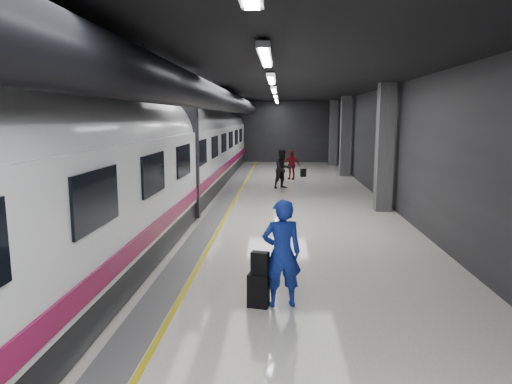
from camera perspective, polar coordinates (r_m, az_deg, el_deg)
name	(u,v)px	position (r m, az deg, el deg)	size (l,w,h in m)	color
ground	(253,221)	(14.76, -0.40, -3.68)	(40.00, 40.00, 0.00)	white
platform_hall	(246,111)	(15.36, -1.28, 10.12)	(10.02, 40.02, 4.51)	black
train	(151,157)	(14.99, -12.93, 4.30)	(3.05, 38.00, 4.05)	black
traveler_main	(282,253)	(8.07, 3.24, -7.65)	(0.70, 0.46, 1.93)	#1934C0
suitcase_main	(258,290)	(8.23, 0.31, -12.20)	(0.37, 0.23, 0.60)	black
shoulder_bag	(260,263)	(8.04, 0.51, -8.90)	(0.31, 0.16, 0.41)	black
traveler_far_a	(283,169)	(21.52, 3.36, 2.90)	(0.90, 0.70, 1.85)	black
traveler_far_b	(291,165)	(24.76, 4.44, 3.42)	(0.93, 0.39, 1.59)	maroon
suitcase_far	(303,173)	(25.97, 5.92, 2.41)	(0.31, 0.20, 0.45)	black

